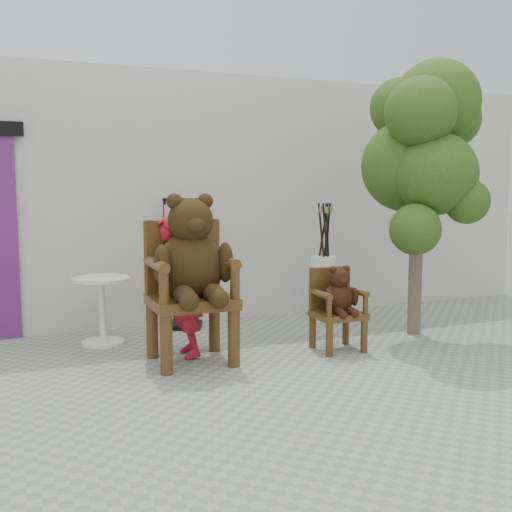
# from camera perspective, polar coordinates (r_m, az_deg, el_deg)

# --- Properties ---
(ground_plane) EXTENTS (60.00, 60.00, 0.00)m
(ground_plane) POSITION_cam_1_polar(r_m,az_deg,el_deg) (5.25, 7.02, -11.64)
(ground_plane) COLOR gray
(ground_plane) RESTS_ON ground
(back_wall) EXTENTS (9.00, 1.00, 3.00)m
(back_wall) POSITION_cam_1_polar(r_m,az_deg,el_deg) (7.84, -3.99, 5.53)
(back_wall) COLOR beige
(back_wall) RESTS_ON ground
(chair_big) EXTENTS (0.76, 0.83, 1.58)m
(chair_big) POSITION_cam_1_polar(r_m,az_deg,el_deg) (5.59, -6.26, -1.04)
(chair_big) COLOR #3F260D
(chair_big) RESTS_ON ground
(chair_small) EXTENTS (0.47, 0.46, 0.86)m
(chair_small) POSITION_cam_1_polar(r_m,az_deg,el_deg) (6.09, 7.76, -4.17)
(chair_small) COLOR #3F260D
(chair_small) RESTS_ON ground
(person) EXTENTS (0.34, 0.51, 1.37)m
(person) POSITION_cam_1_polar(r_m,az_deg,el_deg) (5.78, -7.35, -2.97)
(person) COLOR #AB1525
(person) RESTS_ON ground
(cafe_table) EXTENTS (0.60, 0.60, 0.70)m
(cafe_table) POSITION_cam_1_polar(r_m,az_deg,el_deg) (6.47, -14.44, -4.31)
(cafe_table) COLOR white
(cafe_table) RESTS_ON ground
(display_stand) EXTENTS (0.55, 0.50, 1.51)m
(display_stand) POSITION_cam_1_polar(r_m,az_deg,el_deg) (7.01, -7.14, -2.13)
(display_stand) COLOR black
(display_stand) RESTS_ON ground
(stool_bucket) EXTENTS (0.32, 0.32, 1.45)m
(stool_bucket) POSITION_cam_1_polar(r_m,az_deg,el_deg) (7.24, 6.44, -1.38)
(stool_bucket) COLOR white
(stool_bucket) RESTS_ON ground
(tree) EXTENTS (1.49, 1.39, 3.00)m
(tree) POSITION_cam_1_polar(r_m,az_deg,el_deg) (6.76, 15.62, 10.03)
(tree) COLOR #4E3F2E
(tree) RESTS_ON ground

